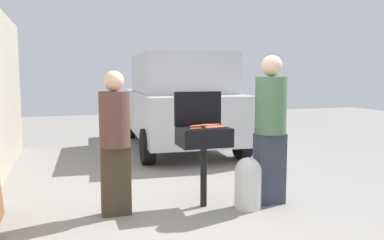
{
  "coord_description": "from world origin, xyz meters",
  "views": [
    {
      "loc": [
        -1.62,
        -4.39,
        1.59
      ],
      "look_at": [
        -0.02,
        0.58,
        1.0
      ],
      "focal_mm": 37.61,
      "sensor_mm": 36.0,
      "label": 1
    }
  ],
  "objects_px": {
    "hot_dog_2": "(198,126)",
    "hot_dog_9": "(195,129)",
    "hot_dog_1": "(210,127)",
    "hot_dog_4": "(221,127)",
    "bbq_grill": "(204,140)",
    "parked_minivan": "(179,101)",
    "hot_dog_5": "(208,125)",
    "person_right": "(270,124)",
    "hot_dog_10": "(211,128)",
    "propane_tank": "(248,182)",
    "hot_dog_3": "(215,125)",
    "hot_dog_7": "(218,126)",
    "hot_dog_6": "(212,126)",
    "person_left": "(115,138)",
    "hot_dog_0": "(205,125)",
    "hot_dog_8": "(195,127)"
  },
  "relations": [
    {
      "from": "propane_tank",
      "to": "hot_dog_10",
      "type": "bearing_deg",
      "value": 170.52
    },
    {
      "from": "person_left",
      "to": "hot_dog_10",
      "type": "bearing_deg",
      "value": -20.16
    },
    {
      "from": "hot_dog_10",
      "to": "hot_dog_1",
      "type": "bearing_deg",
      "value": 89.76
    },
    {
      "from": "hot_dog_2",
      "to": "hot_dog_9",
      "type": "xyz_separation_m",
      "value": [
        -0.11,
        -0.24,
        0.0
      ]
    },
    {
      "from": "bbq_grill",
      "to": "hot_dog_3",
      "type": "bearing_deg",
      "value": 32.3
    },
    {
      "from": "hot_dog_2",
      "to": "person_left",
      "type": "height_order",
      "value": "person_left"
    },
    {
      "from": "hot_dog_5",
      "to": "hot_dog_9",
      "type": "bearing_deg",
      "value": -134.25
    },
    {
      "from": "hot_dog_3",
      "to": "hot_dog_4",
      "type": "height_order",
      "value": "same"
    },
    {
      "from": "hot_dog_4",
      "to": "hot_dog_5",
      "type": "xyz_separation_m",
      "value": [
        -0.09,
        0.2,
        0.0
      ]
    },
    {
      "from": "hot_dog_3",
      "to": "parked_minivan",
      "type": "height_order",
      "value": "parked_minivan"
    },
    {
      "from": "hot_dog_0",
      "to": "hot_dog_2",
      "type": "distance_m",
      "value": 0.12
    },
    {
      "from": "person_right",
      "to": "parked_minivan",
      "type": "distance_m",
      "value": 4.05
    },
    {
      "from": "hot_dog_0",
      "to": "hot_dog_5",
      "type": "distance_m",
      "value": 0.05
    },
    {
      "from": "hot_dog_5",
      "to": "hot_dog_7",
      "type": "xyz_separation_m",
      "value": [
        0.08,
        -0.13,
        0.0
      ]
    },
    {
      "from": "hot_dog_9",
      "to": "propane_tank",
      "type": "height_order",
      "value": "hot_dog_9"
    },
    {
      "from": "person_right",
      "to": "hot_dog_1",
      "type": "bearing_deg",
      "value": 9.87
    },
    {
      "from": "hot_dog_7",
      "to": "parked_minivan",
      "type": "distance_m",
      "value": 4.02
    },
    {
      "from": "hot_dog_7",
      "to": "hot_dog_8",
      "type": "distance_m",
      "value": 0.27
    },
    {
      "from": "hot_dog_4",
      "to": "hot_dog_10",
      "type": "relative_size",
      "value": 1.0
    },
    {
      "from": "hot_dog_7",
      "to": "hot_dog_6",
      "type": "bearing_deg",
      "value": 130.09
    },
    {
      "from": "hot_dog_6",
      "to": "hot_dog_3",
      "type": "bearing_deg",
      "value": 52.62
    },
    {
      "from": "hot_dog_7",
      "to": "propane_tank",
      "type": "distance_m",
      "value": 0.75
    },
    {
      "from": "hot_dog_3",
      "to": "parked_minivan",
      "type": "bearing_deg",
      "value": 80.69
    },
    {
      "from": "person_left",
      "to": "hot_dog_2",
      "type": "bearing_deg",
      "value": -7.93
    },
    {
      "from": "bbq_grill",
      "to": "hot_dog_4",
      "type": "xyz_separation_m",
      "value": [
        0.17,
        -0.13,
        0.16
      ]
    },
    {
      "from": "hot_dog_8",
      "to": "hot_dog_5",
      "type": "bearing_deg",
      "value": 17.65
    },
    {
      "from": "hot_dog_1",
      "to": "hot_dog_4",
      "type": "bearing_deg",
      "value": -8.17
    },
    {
      "from": "propane_tank",
      "to": "hot_dog_2",
      "type": "bearing_deg",
      "value": 150.11
    },
    {
      "from": "hot_dog_5",
      "to": "hot_dog_10",
      "type": "relative_size",
      "value": 1.0
    },
    {
      "from": "hot_dog_9",
      "to": "person_left",
      "type": "bearing_deg",
      "value": 167.52
    },
    {
      "from": "bbq_grill",
      "to": "hot_dog_2",
      "type": "distance_m",
      "value": 0.18
    },
    {
      "from": "hot_dog_4",
      "to": "person_right",
      "type": "bearing_deg",
      "value": -1.03
    },
    {
      "from": "bbq_grill",
      "to": "hot_dog_2",
      "type": "bearing_deg",
      "value": 125.21
    },
    {
      "from": "hot_dog_5",
      "to": "hot_dog_3",
      "type": "bearing_deg",
      "value": 20.27
    },
    {
      "from": "hot_dog_9",
      "to": "hot_dog_10",
      "type": "relative_size",
      "value": 1.0
    },
    {
      "from": "bbq_grill",
      "to": "parked_minivan",
      "type": "height_order",
      "value": "parked_minivan"
    },
    {
      "from": "hot_dog_0",
      "to": "bbq_grill",
      "type": "bearing_deg",
      "value": -116.12
    },
    {
      "from": "hot_dog_2",
      "to": "parked_minivan",
      "type": "bearing_deg",
      "value": 77.45
    },
    {
      "from": "hot_dog_2",
      "to": "parked_minivan",
      "type": "height_order",
      "value": "parked_minivan"
    },
    {
      "from": "bbq_grill",
      "to": "person_right",
      "type": "distance_m",
      "value": 0.84
    },
    {
      "from": "hot_dog_2",
      "to": "hot_dog_4",
      "type": "distance_m",
      "value": 0.29
    },
    {
      "from": "bbq_grill",
      "to": "hot_dog_7",
      "type": "distance_m",
      "value": 0.23
    },
    {
      "from": "hot_dog_7",
      "to": "person_left",
      "type": "height_order",
      "value": "person_left"
    },
    {
      "from": "hot_dog_1",
      "to": "person_left",
      "type": "bearing_deg",
      "value": 172.82
    },
    {
      "from": "person_right",
      "to": "hot_dog_4",
      "type": "bearing_deg",
      "value": 11.08
    },
    {
      "from": "hot_dog_0",
      "to": "hot_dog_5",
      "type": "height_order",
      "value": "same"
    },
    {
      "from": "hot_dog_8",
      "to": "hot_dog_10",
      "type": "relative_size",
      "value": 1.0
    },
    {
      "from": "hot_dog_4",
      "to": "person_right",
      "type": "height_order",
      "value": "person_right"
    },
    {
      "from": "hot_dog_8",
      "to": "hot_dog_10",
      "type": "xyz_separation_m",
      "value": [
        0.14,
        -0.18,
        0.0
      ]
    },
    {
      "from": "hot_dog_0",
      "to": "hot_dog_9",
      "type": "bearing_deg",
      "value": -127.34
    }
  ]
}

